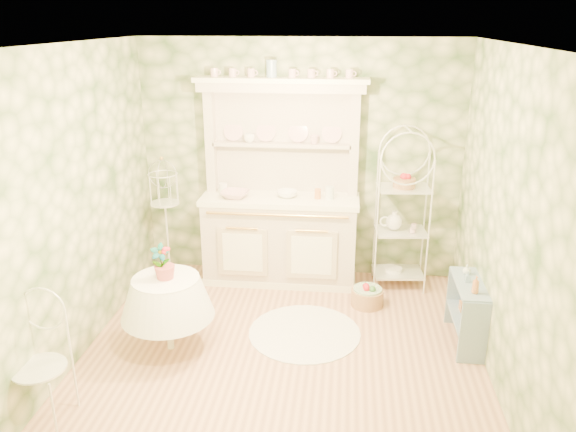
# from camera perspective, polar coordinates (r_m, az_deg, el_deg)

# --- Properties ---
(floor) EXTENTS (3.60, 3.60, 0.00)m
(floor) POSITION_cam_1_polar(r_m,az_deg,el_deg) (5.27, -0.60, -13.72)
(floor) COLOR tan
(floor) RESTS_ON ground
(ceiling) EXTENTS (3.60, 3.60, 0.00)m
(ceiling) POSITION_cam_1_polar(r_m,az_deg,el_deg) (4.41, -0.73, 17.06)
(ceiling) COLOR white
(ceiling) RESTS_ON floor
(wall_left) EXTENTS (3.60, 3.60, 0.00)m
(wall_left) POSITION_cam_1_polar(r_m,az_deg,el_deg) (5.19, -20.81, 0.96)
(wall_left) COLOR beige
(wall_left) RESTS_ON floor
(wall_right) EXTENTS (3.60, 3.60, 0.00)m
(wall_right) POSITION_cam_1_polar(r_m,az_deg,el_deg) (4.81, 21.15, -0.51)
(wall_right) COLOR beige
(wall_right) RESTS_ON floor
(wall_back) EXTENTS (3.60, 3.60, 0.00)m
(wall_back) POSITION_cam_1_polar(r_m,az_deg,el_deg) (6.39, 1.26, 5.58)
(wall_back) COLOR beige
(wall_back) RESTS_ON floor
(wall_front) EXTENTS (3.60, 3.60, 0.00)m
(wall_front) POSITION_cam_1_polar(r_m,az_deg,el_deg) (3.05, -4.74, -10.91)
(wall_front) COLOR beige
(wall_front) RESTS_ON floor
(kitchen_dresser) EXTENTS (1.87, 0.61, 2.29)m
(kitchen_dresser) POSITION_cam_1_polar(r_m,az_deg,el_deg) (6.19, -0.83, 3.17)
(kitchen_dresser) COLOR beige
(kitchen_dresser) RESTS_ON floor
(bakers_rack) EXTENTS (0.59, 0.45, 1.78)m
(bakers_rack) POSITION_cam_1_polar(r_m,az_deg,el_deg) (6.27, 11.52, 0.51)
(bakers_rack) COLOR white
(bakers_rack) RESTS_ON floor
(side_shelf) EXTENTS (0.28, 0.72, 0.61)m
(side_shelf) POSITION_cam_1_polar(r_m,az_deg,el_deg) (5.53, 17.68, -9.35)
(side_shelf) COLOR #7D98AF
(side_shelf) RESTS_ON floor
(round_table) EXTENTS (0.68, 0.68, 0.69)m
(round_table) POSITION_cam_1_polar(r_m,az_deg,el_deg) (5.27, -12.05, -9.82)
(round_table) COLOR white
(round_table) RESTS_ON floor
(cafe_chair) EXTENTS (0.39, 0.39, 0.85)m
(cafe_chair) POSITION_cam_1_polar(r_m,az_deg,el_deg) (4.67, -23.95, -14.19)
(cafe_chair) COLOR white
(cafe_chair) RESTS_ON floor
(birdcage_stand) EXTENTS (0.38, 0.38, 1.42)m
(birdcage_stand) POSITION_cam_1_polar(r_m,az_deg,el_deg) (6.55, -12.28, -0.37)
(birdcage_stand) COLOR white
(birdcage_stand) RESTS_ON floor
(floor_basket) EXTENTS (0.47, 0.47, 0.24)m
(floor_basket) POSITION_cam_1_polar(r_m,az_deg,el_deg) (6.05, 8.06, -7.92)
(floor_basket) COLOR tan
(floor_basket) RESTS_ON floor
(lace_rug) EXTENTS (1.25, 1.25, 0.01)m
(lace_rug) POSITION_cam_1_polar(r_m,az_deg,el_deg) (5.56, 1.69, -11.75)
(lace_rug) COLOR white
(lace_rug) RESTS_ON floor
(bowl_floral) EXTENTS (0.34, 0.34, 0.08)m
(bowl_floral) POSITION_cam_1_polar(r_m,az_deg,el_deg) (6.23, -5.39, 1.94)
(bowl_floral) COLOR white
(bowl_floral) RESTS_ON kitchen_dresser
(bowl_white) EXTENTS (0.29, 0.29, 0.07)m
(bowl_white) POSITION_cam_1_polar(r_m,az_deg,el_deg) (6.22, -0.09, 2.01)
(bowl_white) COLOR white
(bowl_white) RESTS_ON kitchen_dresser
(cup_left) EXTENTS (0.16, 0.16, 0.10)m
(cup_left) POSITION_cam_1_polar(r_m,az_deg,el_deg) (6.28, -3.95, 7.74)
(cup_left) COLOR white
(cup_left) RESTS_ON kitchen_dresser
(cup_right) EXTENTS (0.11, 0.11, 0.10)m
(cup_right) POSITION_cam_1_polar(r_m,az_deg,el_deg) (6.20, 2.69, 7.60)
(cup_right) COLOR white
(cup_right) RESTS_ON kitchen_dresser
(potted_geranium) EXTENTS (0.19, 0.15, 0.33)m
(potted_geranium) POSITION_cam_1_polar(r_m,az_deg,el_deg) (5.04, -12.77, -4.88)
(potted_geranium) COLOR #3F7238
(potted_geranium) RESTS_ON round_table
(bottle_amber) EXTENTS (0.07, 0.07, 0.16)m
(bottle_amber) POSITION_cam_1_polar(r_m,az_deg,el_deg) (5.18, 18.51, -6.77)
(bottle_amber) COLOR #C6793D
(bottle_amber) RESTS_ON side_shelf
(bottle_blue) EXTENTS (0.05, 0.05, 0.10)m
(bottle_blue) POSITION_cam_1_polar(r_m,az_deg,el_deg) (5.38, 17.80, -6.03)
(bottle_blue) COLOR #83A2BC
(bottle_blue) RESTS_ON side_shelf
(bottle_glass) EXTENTS (0.09, 0.09, 0.10)m
(bottle_glass) POSITION_cam_1_polar(r_m,az_deg,el_deg) (5.54, 17.69, -5.34)
(bottle_glass) COLOR silver
(bottle_glass) RESTS_ON side_shelf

